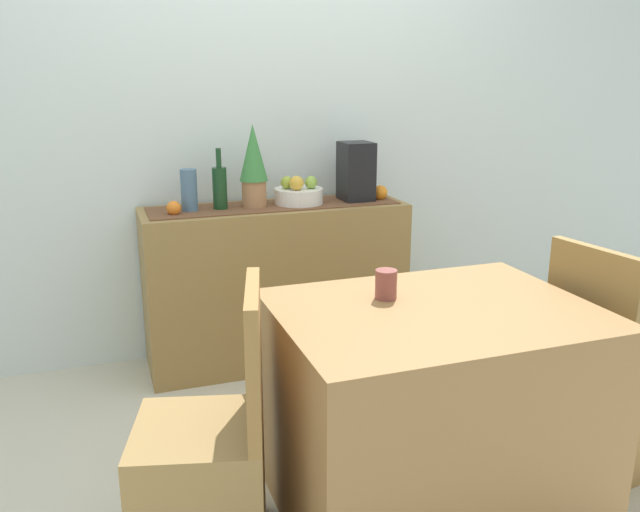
{
  "coord_description": "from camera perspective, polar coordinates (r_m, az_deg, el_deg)",
  "views": [
    {
      "loc": [
        -0.91,
        -2.25,
        1.5
      ],
      "look_at": [
        0.01,
        0.37,
        0.72
      ],
      "focal_mm": 36.43,
      "sensor_mm": 36.0,
      "label": 1
    }
  ],
  "objects": [
    {
      "name": "ground_plane",
      "position": [
        2.86,
        2.36,
        -16.19
      ],
      "size": [
        6.4,
        6.4,
        0.02
      ],
      "primitive_type": "cube",
      "color": "beige",
      "rests_on": "ground"
    },
    {
      "name": "room_wall_rear",
      "position": [
        3.56,
        -4.58,
        13.2
      ],
      "size": [
        6.4,
        0.06,
        2.7
      ],
      "primitive_type": "cube",
      "color": "silver",
      "rests_on": "ground"
    },
    {
      "name": "sideboard_console",
      "position": [
        3.46,
        -3.86,
        -2.49
      ],
      "size": [
        1.36,
        0.42,
        0.85
      ],
      "primitive_type": "cube",
      "color": "olive",
      "rests_on": "ground"
    },
    {
      "name": "table_runner",
      "position": [
        3.35,
        -3.99,
        4.44
      ],
      "size": [
        1.28,
        0.32,
        0.01
      ],
      "primitive_type": "cube",
      "color": "brown",
      "rests_on": "sideboard_console"
    },
    {
      "name": "fruit_bowl",
      "position": [
        3.38,
        -1.88,
        5.3
      ],
      "size": [
        0.25,
        0.25,
        0.08
      ],
      "primitive_type": "cylinder",
      "color": "silver",
      "rests_on": "table_runner"
    },
    {
      "name": "apple_front",
      "position": [
        3.32,
        -2.07,
        6.43
      ],
      "size": [
        0.07,
        0.07,
        0.07
      ],
      "primitive_type": "sphere",
      "color": "gold",
      "rests_on": "fruit_bowl"
    },
    {
      "name": "apple_right",
      "position": [
        3.36,
        -2.93,
        6.47
      ],
      "size": [
        0.06,
        0.06,
        0.06
      ],
      "primitive_type": "sphere",
      "color": "#99A735",
      "rests_on": "fruit_bowl"
    },
    {
      "name": "apple_rear",
      "position": [
        3.36,
        -0.8,
        6.49
      ],
      "size": [
        0.07,
        0.07,
        0.07
      ],
      "primitive_type": "sphere",
      "color": "#88AE40",
      "rests_on": "fruit_bowl"
    },
    {
      "name": "wine_bottle",
      "position": [
        3.27,
        -8.8,
        6.0
      ],
      "size": [
        0.07,
        0.07,
        0.31
      ],
      "color": "#173C1E",
      "rests_on": "sideboard_console"
    },
    {
      "name": "coffee_maker",
      "position": [
        3.47,
        3.18,
        7.4
      ],
      "size": [
        0.16,
        0.18,
        0.31
      ],
      "primitive_type": "cube",
      "color": "black",
      "rests_on": "sideboard_console"
    },
    {
      "name": "ceramic_vase",
      "position": [
        3.25,
        -11.43,
        5.64
      ],
      "size": [
        0.08,
        0.08,
        0.21
      ],
      "primitive_type": "cylinder",
      "color": "slate",
      "rests_on": "sideboard_console"
    },
    {
      "name": "potted_plant",
      "position": [
        3.29,
        -5.87,
        8.05
      ],
      "size": [
        0.14,
        0.14,
        0.42
      ],
      "color": "#AC774E",
      "rests_on": "sideboard_console"
    },
    {
      "name": "orange_loose_far",
      "position": [
        3.52,
        5.31,
        5.56
      ],
      "size": [
        0.08,
        0.08,
        0.08
      ],
      "primitive_type": "sphere",
      "color": "orange",
      "rests_on": "sideboard_console"
    },
    {
      "name": "orange_loose_mid",
      "position": [
        3.2,
        -12.73,
        4.13
      ],
      "size": [
        0.07,
        0.07,
        0.07
      ],
      "primitive_type": "sphere",
      "color": "orange",
      "rests_on": "sideboard_console"
    },
    {
      "name": "dining_table",
      "position": [
        2.38,
        9.7,
        -12.92
      ],
      "size": [
        1.07,
        0.8,
        0.74
      ],
      "primitive_type": "cube",
      "color": "olive",
      "rests_on": "ground"
    },
    {
      "name": "coffee_cup",
      "position": [
        2.28,
        5.82,
        -2.49
      ],
      "size": [
        0.08,
        0.08,
        0.1
      ],
      "primitive_type": "cylinder",
      "color": "brown",
      "rests_on": "dining_table"
    },
    {
      "name": "chair_near_window",
      "position": [
        2.2,
        -9.99,
        -18.64
      ],
      "size": [
        0.49,
        0.49,
        0.9
      ],
      "color": "olive",
      "rests_on": "ground"
    },
    {
      "name": "chair_by_corner",
      "position": [
        2.87,
        24.05,
        -11.3
      ],
      "size": [
        0.45,
        0.45,
        0.9
      ],
      "color": "olive",
      "rests_on": "ground"
    }
  ]
}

